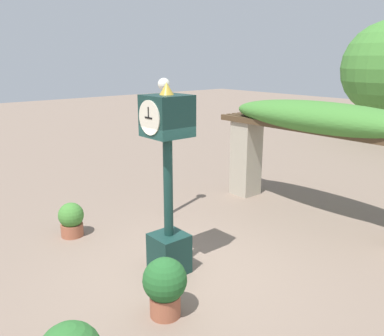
{
  "coord_description": "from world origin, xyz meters",
  "views": [
    {
      "loc": [
        4.84,
        -3.84,
        3.51
      ],
      "look_at": [
        -0.15,
        0.36,
        1.73
      ],
      "focal_mm": 38.0,
      "sensor_mm": 36.0,
      "label": 1
    }
  ],
  "objects": [
    {
      "name": "pedestal_clock",
      "position": [
        -0.15,
        -0.14,
        1.66
      ],
      "size": [
        0.64,
        0.68,
        3.15
      ],
      "color": "#14332D",
      "rests_on": "ground"
    },
    {
      "name": "potted_plant_far_left",
      "position": [
        -2.58,
        -0.79,
        0.36
      ],
      "size": [
        0.51,
        0.51,
        0.7
      ],
      "color": "#9E563D",
      "rests_on": "ground"
    },
    {
      "name": "pergola",
      "position": [
        0.0,
        3.87,
        1.93
      ],
      "size": [
        5.48,
        1.2,
        2.61
      ],
      "color": "#A89E89",
      "rests_on": "ground"
    },
    {
      "name": "lamp_post",
      "position": [
        -2.22,
        1.31,
        2.01
      ],
      "size": [
        0.26,
        0.26,
        3.1
      ],
      "color": "#333338",
      "rests_on": "ground"
    },
    {
      "name": "ground_plane",
      "position": [
        0.0,
        0.0,
        0.0
      ],
      "size": [
        60.0,
        60.0,
        0.0
      ],
      "primitive_type": "plane",
      "color": "#7F6B5B"
    },
    {
      "name": "potted_plant_near_right",
      "position": [
        0.78,
        -0.92,
        0.47
      ],
      "size": [
        0.62,
        0.62,
        0.86
      ],
      "color": "#9E563D",
      "rests_on": "ground"
    }
  ]
}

